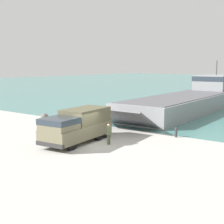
% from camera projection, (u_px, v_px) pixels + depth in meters
% --- Properties ---
extents(ground_plane, '(240.00, 240.00, 0.00)m').
position_uv_depth(ground_plane, '(95.00, 145.00, 24.88)').
color(ground_plane, '#B7B5AD').
extents(landing_craft, '(7.29, 34.54, 7.07)m').
position_uv_depth(landing_craft, '(197.00, 97.00, 46.08)').
color(landing_craft, gray).
rests_on(landing_craft, ground_plane).
extents(military_truck, '(3.20, 7.06, 2.70)m').
position_uv_depth(military_truck, '(77.00, 125.00, 25.51)').
color(military_truck, '#6B664C').
rests_on(military_truck, ground_plane).
extents(soldier_on_ramp, '(0.29, 0.46, 1.69)m').
position_uv_depth(soldier_on_ramp, '(109.00, 133.00, 24.88)').
color(soldier_on_ramp, '#566042').
rests_on(soldier_on_ramp, ground_plane).
extents(mooring_bollard, '(0.27, 0.27, 0.89)m').
position_uv_depth(mooring_bollard, '(176.00, 132.00, 27.52)').
color(mooring_bollard, '#333338').
rests_on(mooring_bollard, ground_plane).
extents(shoreline_rock_a, '(1.26, 1.26, 1.26)m').
position_uv_depth(shoreline_rock_a, '(67.00, 121.00, 35.46)').
color(shoreline_rock_a, '#66605B').
rests_on(shoreline_rock_a, ground_plane).
extents(shoreline_rock_b, '(0.98, 0.98, 0.98)m').
position_uv_depth(shoreline_rock_b, '(44.00, 117.00, 38.02)').
color(shoreline_rock_b, '#66605B').
rests_on(shoreline_rock_b, ground_plane).
extents(shoreline_rock_c, '(0.91, 0.91, 0.91)m').
position_uv_depth(shoreline_rock_c, '(74.00, 120.00, 35.90)').
color(shoreline_rock_c, '#66605B').
rests_on(shoreline_rock_c, ground_plane).
extents(shoreline_rock_d, '(1.12, 1.12, 1.12)m').
position_uv_depth(shoreline_rock_d, '(67.00, 120.00, 36.41)').
color(shoreline_rock_d, gray).
rests_on(shoreline_rock_d, ground_plane).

